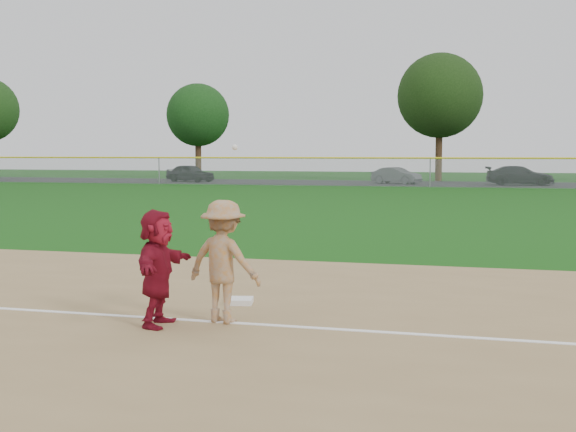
% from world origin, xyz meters
% --- Properties ---
extents(ground, '(160.00, 160.00, 0.00)m').
position_xyz_m(ground, '(0.00, 0.00, 0.00)').
color(ground, '#12490E').
rests_on(ground, ground).
extents(foul_line, '(60.00, 0.10, 0.01)m').
position_xyz_m(foul_line, '(0.00, -0.80, 0.03)').
color(foul_line, white).
rests_on(foul_line, infield_dirt).
extents(parking_asphalt, '(120.00, 10.00, 0.01)m').
position_xyz_m(parking_asphalt, '(0.00, 46.00, 0.01)').
color(parking_asphalt, black).
rests_on(parking_asphalt, ground).
extents(first_base, '(0.45, 0.45, 0.08)m').
position_xyz_m(first_base, '(-0.49, 0.44, 0.06)').
color(first_base, white).
rests_on(first_base, infield_dirt).
extents(base_runner, '(0.52, 1.48, 1.57)m').
position_xyz_m(base_runner, '(-1.11, -1.18, 0.81)').
color(base_runner, maroon).
rests_on(base_runner, infield_dirt).
extents(car_left, '(4.45, 2.84, 1.41)m').
position_xyz_m(car_left, '(-19.49, 44.86, 0.72)').
color(car_left, black).
rests_on(car_left, parking_asphalt).
extents(car_mid, '(4.00, 2.73, 1.25)m').
position_xyz_m(car_mid, '(-2.82, 45.16, 0.63)').
color(car_mid, '#515358').
rests_on(car_mid, parking_asphalt).
extents(car_right, '(4.94, 2.29, 1.40)m').
position_xyz_m(car_right, '(6.12, 44.97, 0.71)').
color(car_right, black).
rests_on(car_right, parking_asphalt).
extents(first_base_play, '(1.19, 0.83, 2.44)m').
position_xyz_m(first_base_play, '(-0.33, -0.75, 0.86)').
color(first_base_play, gray).
rests_on(first_base_play, infield_dirt).
extents(outfield_fence, '(110.00, 0.12, 110.00)m').
position_xyz_m(outfield_fence, '(0.00, 40.00, 1.96)').
color(outfield_fence, '#999EA0').
rests_on(outfield_fence, ground).
extents(tree_1, '(5.80, 5.80, 8.75)m').
position_xyz_m(tree_1, '(-22.00, 53.00, 5.83)').
color(tree_1, '#3A2415').
rests_on(tree_1, ground).
extents(tree_2, '(7.00, 7.00, 10.58)m').
position_xyz_m(tree_2, '(0.00, 51.50, 7.06)').
color(tree_2, '#382414').
rests_on(tree_2, ground).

